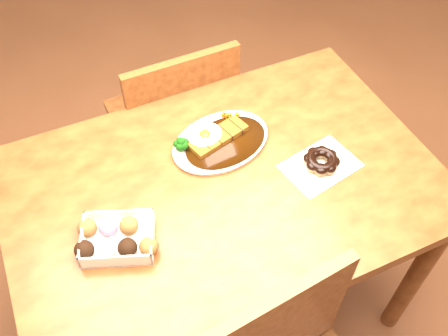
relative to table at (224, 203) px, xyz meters
name	(u,v)px	position (x,y,z in m)	size (l,w,h in m)	color
ground	(224,299)	(0.00, 0.00, -0.65)	(6.00, 6.00, 0.00)	brown
table	(224,203)	(0.00, 0.00, 0.00)	(1.20, 0.80, 0.75)	#552611
chair_far	(175,123)	(0.04, 0.53, -0.17)	(0.43, 0.43, 0.87)	#552611
katsu_curry_plate	(219,140)	(0.05, 0.14, 0.11)	(0.34, 0.27, 0.06)	white
donut_box	(116,238)	(-0.33, -0.07, 0.12)	(0.22, 0.19, 0.05)	white
pon_de_ring	(321,161)	(0.28, -0.06, 0.12)	(0.23, 0.18, 0.04)	silver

